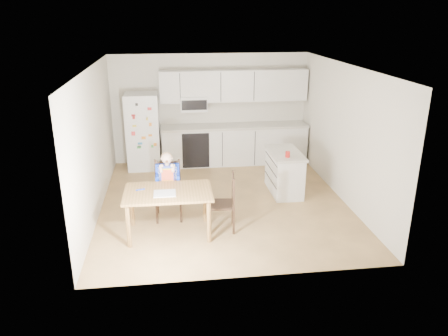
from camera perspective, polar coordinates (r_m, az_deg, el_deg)
name	(u,v)px	position (r m, az deg, el deg)	size (l,w,h in m)	color
room	(220,131)	(8.28, -0.47, 4.87)	(4.52, 5.01, 2.51)	brown
refrigerator	(143,131)	(9.96, -10.54, 4.74)	(0.72, 0.70, 1.70)	silver
kitchen_run	(233,126)	(10.12, 1.18, 5.47)	(3.37, 0.62, 2.15)	silver
kitchen_island	(284,172)	(8.63, 7.87, -0.50)	(0.59, 1.12, 0.83)	silver
red_cup	(288,154)	(8.18, 8.31, 1.78)	(0.09, 0.09, 0.11)	red
dining_table	(168,197)	(6.91, -7.31, -3.78)	(1.37, 0.88, 0.73)	brown
napkin	(165,193)	(6.78, -7.76, -3.31)	(0.34, 0.29, 0.01)	#ADADB1
toddler_spoon	(140,190)	(6.98, -10.97, -2.80)	(0.02, 0.02, 0.12)	#0F2FB9
chair_booster	(168,178)	(7.46, -7.36, -1.35)	(0.45, 0.45, 1.18)	black
chair_side	(227,199)	(7.04, 0.44, -4.03)	(0.46, 0.46, 0.95)	black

